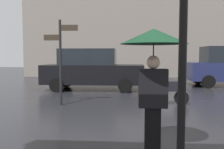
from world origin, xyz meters
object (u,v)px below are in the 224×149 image
parked_scooter (166,88)px  parked_car_left (92,69)px  pedestrian_with_umbrella (153,53)px  street_signpost (61,54)px

parked_scooter → parked_car_left: 4.45m
pedestrian_with_umbrella → parked_car_left: 7.74m
pedestrian_with_umbrella → street_signpost: bearing=64.5°
parked_scooter → street_signpost: street_signpost is taller
parked_scooter → parked_car_left: size_ratio=0.29×
pedestrian_with_umbrella → parked_car_left: pedestrian_with_umbrella is taller
street_signpost → pedestrian_with_umbrella: bearing=-56.3°
parked_car_left → street_signpost: bearing=-112.5°
parked_scooter → pedestrian_with_umbrella: bearing=-105.8°
parked_scooter → street_signpost: (-3.35, -0.26, 1.09)m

